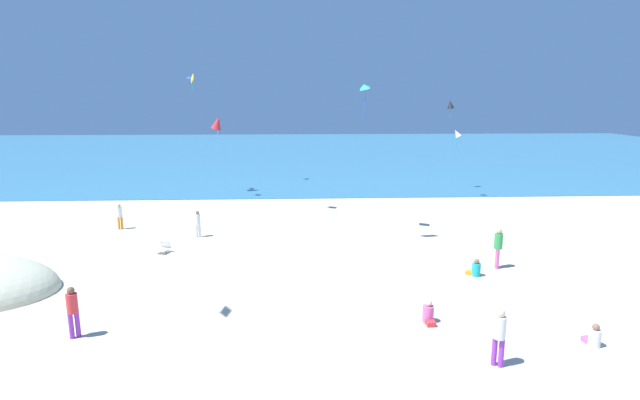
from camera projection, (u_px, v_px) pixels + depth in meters
name	position (u px, v px, depth m)	size (l,w,h in m)	color
ground_plane	(317.00, 239.00, 25.31)	(120.00, 120.00, 0.00)	beige
ocean_water	(305.00, 152.00, 64.61)	(120.00, 60.00, 0.05)	teal
beach_chair_far_right	(164.00, 247.00, 23.16)	(0.69, 0.78, 0.55)	white
person_0	(120.00, 215.00, 27.10)	(0.38, 0.38, 1.42)	orange
person_1	(73.00, 309.00, 14.85)	(0.45, 0.45, 1.62)	purple
person_2	(475.00, 269.00, 20.16)	(0.64, 0.60, 0.73)	#19ADB2
person_3	(499.00, 334.00, 13.27)	(0.45, 0.45, 1.64)	purple
person_4	(198.00, 222.00, 25.59)	(0.35, 0.35, 1.40)	white
person_5	(498.00, 245.00, 20.93)	(0.43, 0.43, 1.73)	#D8599E
person_6	(594.00, 337.00, 14.49)	(0.39, 0.60, 0.71)	white
person_7	(428.00, 314.00, 15.98)	(0.38, 0.62, 0.76)	#D8599E
kite_black	(450.00, 104.00, 33.90)	(0.68, 0.71, 1.11)	black
kite_blue	(189.00, 78.00, 35.66)	(0.49, 0.56, 0.82)	blue
kite_yellow	(192.00, 79.00, 33.20)	(0.31, 0.61, 1.19)	yellow
kite_red	(217.00, 123.00, 36.23)	(1.17, 1.03, 1.58)	red
kite_white	(457.00, 134.00, 38.24)	(0.84, 0.72, 1.76)	white
kite_teal	(364.00, 87.00, 25.22)	(0.75, 0.82, 1.79)	#1EADAD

